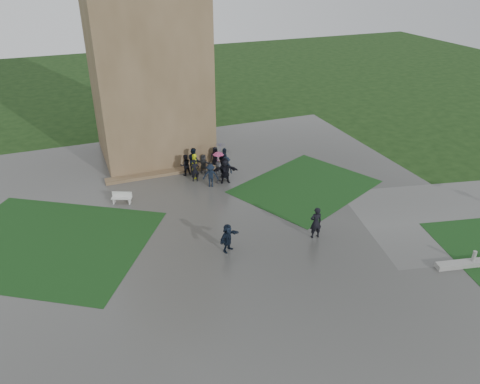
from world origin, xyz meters
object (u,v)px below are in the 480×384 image
object	(u,v)px
tower	(145,38)
bench	(122,198)
pedestrian_near	(316,223)
pedestrian_mid	(228,238)

from	to	relation	value
tower	bench	world-z (taller)	tower
tower	pedestrian_near	world-z (taller)	tower
pedestrian_mid	pedestrian_near	distance (m)	5.17
bench	pedestrian_mid	world-z (taller)	pedestrian_mid
tower	pedestrian_near	distance (m)	18.76
bench	pedestrian_mid	distance (m)	8.91
bench	pedestrian_near	distance (m)	12.72
bench	pedestrian_near	xyz separation A→B (m)	(9.72, -8.18, 0.58)
tower	pedestrian_mid	world-z (taller)	tower
tower	bench	xyz separation A→B (m)	(-3.81, -7.72, -8.59)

